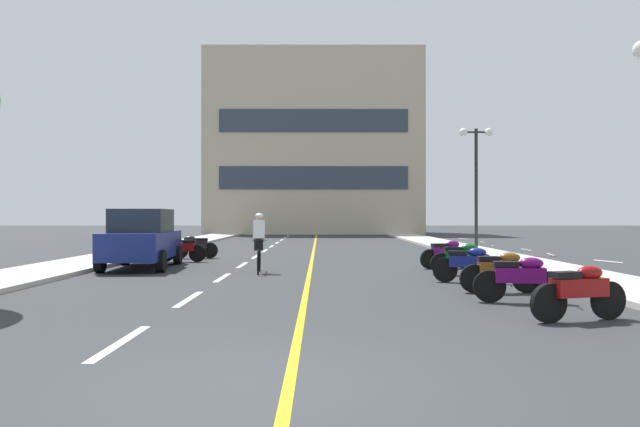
{
  "coord_description": "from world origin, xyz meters",
  "views": [
    {
      "loc": [
        0.55,
        -5.68,
        1.62
      ],
      "look_at": [
        0.44,
        16.89,
        1.7
      ],
      "focal_mm": 33.79,
      "sensor_mm": 36.0,
      "label": 1
    }
  ],
  "objects_px": {
    "street_lamp_mid": "(479,161)",
    "motorcycle_7": "(198,246)",
    "motorcycle_5": "(450,253)",
    "cyclist_rider": "(262,241)",
    "motorcycle_2": "(504,271)",
    "motorcycle_0": "(583,291)",
    "motorcycle_4": "(465,258)",
    "motorcycle_3": "(472,263)",
    "parked_car_near": "(145,238)",
    "motorcycle_1": "(524,278)",
    "motorcycle_6": "(184,248)"
  },
  "relations": [
    {
      "from": "street_lamp_mid",
      "to": "motorcycle_7",
      "type": "distance_m",
      "value": 12.52
    },
    {
      "from": "motorcycle_5",
      "to": "cyclist_rider",
      "type": "distance_m",
      "value": 5.79
    },
    {
      "from": "motorcycle_2",
      "to": "motorcycle_0",
      "type": "bearing_deg",
      "value": -86.57
    },
    {
      "from": "motorcycle_4",
      "to": "street_lamp_mid",
      "type": "bearing_deg",
      "value": 73.38
    },
    {
      "from": "motorcycle_3",
      "to": "cyclist_rider",
      "type": "xyz_separation_m",
      "value": [
        -5.32,
        2.56,
        0.41
      ]
    },
    {
      "from": "street_lamp_mid",
      "to": "parked_car_near",
      "type": "height_order",
      "value": "street_lamp_mid"
    },
    {
      "from": "motorcycle_1",
      "to": "motorcycle_6",
      "type": "distance_m",
      "value": 13.04
    },
    {
      "from": "street_lamp_mid",
      "to": "motorcycle_0",
      "type": "distance_m",
      "value": 17.46
    },
    {
      "from": "parked_car_near",
      "to": "motorcycle_0",
      "type": "xyz_separation_m",
      "value": [
        9.47,
        -9.26,
        -0.44
      ]
    },
    {
      "from": "motorcycle_1",
      "to": "motorcycle_0",
      "type": "bearing_deg",
      "value": -81.81
    },
    {
      "from": "street_lamp_mid",
      "to": "motorcycle_0",
      "type": "bearing_deg",
      "value": -99.42
    },
    {
      "from": "parked_car_near",
      "to": "motorcycle_6",
      "type": "bearing_deg",
      "value": 75.6
    },
    {
      "from": "motorcycle_2",
      "to": "motorcycle_1",
      "type": "bearing_deg",
      "value": -92.82
    },
    {
      "from": "motorcycle_5",
      "to": "motorcycle_0",
      "type": "bearing_deg",
      "value": -89.32
    },
    {
      "from": "cyclist_rider",
      "to": "motorcycle_5",
      "type": "bearing_deg",
      "value": 13.51
    },
    {
      "from": "motorcycle_2",
      "to": "cyclist_rider",
      "type": "distance_m",
      "value": 7.09
    },
    {
      "from": "motorcycle_3",
      "to": "cyclist_rider",
      "type": "relative_size",
      "value": 0.94
    },
    {
      "from": "street_lamp_mid",
      "to": "motorcycle_6",
      "type": "relative_size",
      "value": 3.12
    },
    {
      "from": "parked_car_near",
      "to": "motorcycle_2",
      "type": "bearing_deg",
      "value": -32.5
    },
    {
      "from": "street_lamp_mid",
      "to": "motorcycle_1",
      "type": "xyz_separation_m",
      "value": [
        -3.07,
        -14.98,
        -3.51
      ]
    },
    {
      "from": "motorcycle_0",
      "to": "motorcycle_2",
      "type": "xyz_separation_m",
      "value": [
        -0.2,
        3.35,
        0.0
      ]
    },
    {
      "from": "street_lamp_mid",
      "to": "motorcycle_1",
      "type": "height_order",
      "value": "street_lamp_mid"
    },
    {
      "from": "motorcycle_1",
      "to": "motorcycle_4",
      "type": "distance_m",
      "value": 5.22
    },
    {
      "from": "motorcycle_2",
      "to": "motorcycle_3",
      "type": "height_order",
      "value": "same"
    },
    {
      "from": "motorcycle_1",
      "to": "motorcycle_2",
      "type": "relative_size",
      "value": 1.0
    },
    {
      "from": "motorcycle_4",
      "to": "cyclist_rider",
      "type": "height_order",
      "value": "cyclist_rider"
    },
    {
      "from": "motorcycle_3",
      "to": "motorcycle_7",
      "type": "bearing_deg",
      "value": 135.39
    },
    {
      "from": "parked_car_near",
      "to": "motorcycle_7",
      "type": "height_order",
      "value": "parked_car_near"
    },
    {
      "from": "motorcycle_0",
      "to": "motorcycle_3",
      "type": "relative_size",
      "value": 0.99
    },
    {
      "from": "motorcycle_2",
      "to": "motorcycle_3",
      "type": "xyz_separation_m",
      "value": [
        -0.2,
        1.88,
        0.0
      ]
    },
    {
      "from": "street_lamp_mid",
      "to": "motorcycle_4",
      "type": "xyz_separation_m",
      "value": [
        -2.91,
        -9.76,
        -3.51
      ]
    },
    {
      "from": "parked_car_near",
      "to": "cyclist_rider",
      "type": "xyz_separation_m",
      "value": [
        3.75,
        -1.47,
        -0.03
      ]
    },
    {
      "from": "motorcycle_4",
      "to": "motorcycle_7",
      "type": "height_order",
      "value": "same"
    },
    {
      "from": "parked_car_near",
      "to": "cyclist_rider",
      "type": "distance_m",
      "value": 4.03
    },
    {
      "from": "motorcycle_6",
      "to": "motorcycle_7",
      "type": "relative_size",
      "value": 1.0
    },
    {
      "from": "motorcycle_1",
      "to": "motorcycle_6",
      "type": "height_order",
      "value": "same"
    },
    {
      "from": "motorcycle_5",
      "to": "motorcycle_7",
      "type": "xyz_separation_m",
      "value": [
        -8.6,
        4.29,
        0.0
      ]
    },
    {
      "from": "motorcycle_0",
      "to": "motorcycle_2",
      "type": "bearing_deg",
      "value": 93.43
    },
    {
      "from": "parked_car_near",
      "to": "motorcycle_3",
      "type": "bearing_deg",
      "value": -23.96
    },
    {
      "from": "motorcycle_0",
      "to": "street_lamp_mid",
      "type": "bearing_deg",
      "value": 80.58
    },
    {
      "from": "motorcycle_1",
      "to": "motorcycle_2",
      "type": "bearing_deg",
      "value": 87.18
    },
    {
      "from": "motorcycle_2",
      "to": "motorcycle_5",
      "type": "height_order",
      "value": "same"
    },
    {
      "from": "motorcycle_4",
      "to": "motorcycle_5",
      "type": "distance_m",
      "value": 2.02
    },
    {
      "from": "parked_car_near",
      "to": "street_lamp_mid",
      "type": "bearing_deg",
      "value": 31.84
    },
    {
      "from": "motorcycle_4",
      "to": "cyclist_rider",
      "type": "xyz_separation_m",
      "value": [
        -5.61,
        0.67,
        0.41
      ]
    },
    {
      "from": "motorcycle_5",
      "to": "motorcycle_7",
      "type": "height_order",
      "value": "same"
    },
    {
      "from": "street_lamp_mid",
      "to": "motorcycle_0",
      "type": "height_order",
      "value": "street_lamp_mid"
    },
    {
      "from": "motorcycle_1",
      "to": "parked_car_near",
      "type": "bearing_deg",
      "value": 141.32
    },
    {
      "from": "motorcycle_0",
      "to": "motorcycle_5",
      "type": "distance_m",
      "value": 9.14
    },
    {
      "from": "parked_car_near",
      "to": "motorcycle_5",
      "type": "distance_m",
      "value": 9.37
    }
  ]
}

